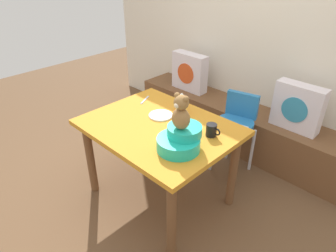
# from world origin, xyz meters

# --- Properties ---
(ground_plane) EXTENTS (8.00, 8.00, 0.00)m
(ground_plane) POSITION_xyz_m (0.00, 0.00, 0.00)
(ground_plane) COLOR brown
(back_wall) EXTENTS (4.40, 0.10, 2.60)m
(back_wall) POSITION_xyz_m (0.00, 1.48, 1.30)
(back_wall) COLOR silver
(back_wall) RESTS_ON ground_plane
(window_bench) EXTENTS (2.60, 0.44, 0.46)m
(window_bench) POSITION_xyz_m (0.00, 1.21, 0.23)
(window_bench) COLOR brown
(window_bench) RESTS_ON ground_plane
(pillow_floral_left) EXTENTS (0.44, 0.15, 0.44)m
(pillow_floral_left) POSITION_xyz_m (-0.71, 1.19, 0.68)
(pillow_floral_left) COLOR silver
(pillow_floral_left) RESTS_ON window_bench
(pillow_floral_right) EXTENTS (0.44, 0.15, 0.44)m
(pillow_floral_right) POSITION_xyz_m (0.60, 1.19, 0.68)
(pillow_floral_right) COLOR silver
(pillow_floral_right) RESTS_ON window_bench
(dining_table) EXTENTS (1.17, 0.91, 0.74)m
(dining_table) POSITION_xyz_m (0.00, 0.00, 0.63)
(dining_table) COLOR orange
(dining_table) RESTS_ON ground_plane
(highchair) EXTENTS (0.39, 0.50, 0.79)m
(highchair) POSITION_xyz_m (0.23, 0.77, 0.52)
(highchair) COLOR #2672B2
(highchair) RESTS_ON ground_plane
(infant_seat_teal) EXTENTS (0.30, 0.33, 0.16)m
(infant_seat_teal) POSITION_xyz_m (0.33, -0.12, 0.81)
(infant_seat_teal) COLOR #1EBEA8
(infant_seat_teal) RESTS_ON dining_table
(teddy_bear) EXTENTS (0.13, 0.12, 0.25)m
(teddy_bear) POSITION_xyz_m (0.33, -0.12, 1.02)
(teddy_bear) COLOR olive
(teddy_bear) RESTS_ON infant_seat_teal
(ketchup_bottle) EXTENTS (0.07, 0.07, 0.18)m
(ketchup_bottle) POSITION_xyz_m (-0.02, 0.28, 0.83)
(ketchup_bottle) COLOR red
(ketchup_bottle) RESTS_ON dining_table
(coffee_mug) EXTENTS (0.12, 0.08, 0.09)m
(coffee_mug) POSITION_xyz_m (0.39, 0.16, 0.79)
(coffee_mug) COLOR black
(coffee_mug) RESTS_ON dining_table
(dinner_plate_near) EXTENTS (0.20, 0.20, 0.01)m
(dinner_plate_near) POSITION_xyz_m (-0.10, 0.12, 0.75)
(dinner_plate_near) COLOR white
(dinner_plate_near) RESTS_ON dining_table
(table_fork) EXTENTS (0.09, 0.16, 0.01)m
(table_fork) POSITION_xyz_m (-0.42, 0.22, 0.74)
(table_fork) COLOR silver
(table_fork) RESTS_ON dining_table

